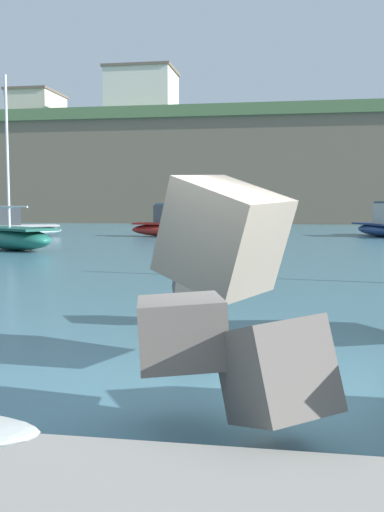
# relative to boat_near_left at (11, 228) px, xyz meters

# --- Properties ---
(ground_plane) EXTENTS (400.00, 400.00, 0.00)m
(ground_plane) POSITION_rel_boat_near_left_xyz_m (15.95, -26.95, -0.57)
(ground_plane) COLOR #42707F
(breakwater_jetty) EXTENTS (27.70, 6.58, 3.00)m
(breakwater_jetty) POSITION_rel_boat_near_left_xyz_m (15.92, -25.76, 0.57)
(breakwater_jetty) COLOR slate
(breakwater_jetty) RESTS_ON ground
(boat_near_left) EXTENTS (6.05, 4.80, 1.85)m
(boat_near_left) POSITION_rel_boat_near_left_xyz_m (0.00, 0.00, 0.00)
(boat_near_left) COLOR white
(boat_near_left) RESTS_ON ground
(boat_near_centre) EXTENTS (3.53, 6.24, 2.15)m
(boat_near_centre) POSITION_rel_boat_near_left_xyz_m (22.36, 4.09, 0.08)
(boat_near_centre) COLOR navy
(boat_near_centre) RESTS_ON ground
(boat_mid_left) EXTENTS (5.08, 4.15, 7.49)m
(boat_mid_left) POSITION_rel_boat_near_left_xyz_m (4.82, -9.32, -0.01)
(boat_mid_left) COLOR #1E6656
(boat_mid_left) RESTS_ON ground
(boat_mid_centre) EXTENTS (5.49, 1.89, 2.03)m
(boat_mid_centre) POSITION_rel_boat_near_left_xyz_m (9.69, 1.75, 0.07)
(boat_mid_centre) COLOR maroon
(boat_mid_centre) RESTS_ON ground
(headland_bluff) EXTENTS (83.14, 35.36, 11.90)m
(headland_bluff) POSITION_rel_boat_near_left_xyz_m (7.43, 42.53, 5.40)
(headland_bluff) COLOR #756651
(headland_bluff) RESTS_ON ground
(station_building_west) EXTENTS (5.70, 7.72, 4.46)m
(station_building_west) POSITION_rel_boat_near_left_xyz_m (-15.59, 38.84, 13.58)
(station_building_west) COLOR beige
(station_building_west) RESTS_ON headland_bluff
(station_building_central) EXTENTS (8.01, 7.01, 6.05)m
(station_building_central) POSITION_rel_boat_near_left_xyz_m (-0.78, 35.63, 14.37)
(station_building_central) COLOR silver
(station_building_central) RESTS_ON headland_bluff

